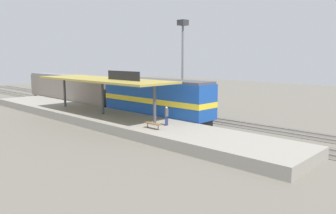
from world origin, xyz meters
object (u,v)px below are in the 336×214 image
Objects in this scene: person_waiting at (167,115)px; light_mast at (183,46)px; platform_bench at (153,124)px; passenger_carriage_single at (71,89)px; freight_car at (154,96)px; locomotive at (156,99)px.

light_mast is at bearing 35.88° from person_waiting.
passenger_carriage_single reaches higher than platform_bench.
freight_car is 7.02× the size of person_waiting.
light_mast reaches higher than platform_bench.
platform_bench is at bearing -135.72° from locomotive.
passenger_carriage_single is 1.71× the size of light_mast.
locomotive is at bearing -90.00° from passenger_carriage_single.
passenger_carriage_single reaches higher than person_waiting.
locomotive is at bearing 53.73° from person_waiting.
locomotive reaches higher than platform_bench.
light_mast is (3.20, -2.09, 6.43)m from freight_car.
person_waiting is (-8.80, -10.77, -0.12)m from freight_car.
freight_car is at bearing 47.61° from locomotive.
passenger_carriage_single is at bearing 109.54° from freight_car.
locomotive is 1.20× the size of freight_car.
light_mast is at bearing 32.54° from platform_bench.
freight_car is 7.48m from light_mast.
passenger_carriage_single is 11.70× the size of person_waiting.
platform_bench is 17.82m from light_mast.
light_mast is (7.80, 2.95, 5.99)m from locomotive.
locomotive is 8.44× the size of person_waiting.
locomotive is 6.84m from freight_car.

